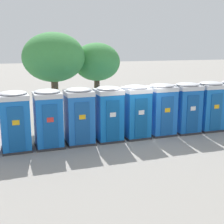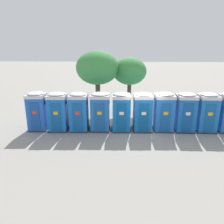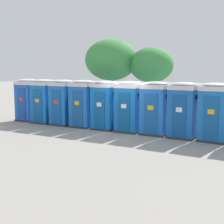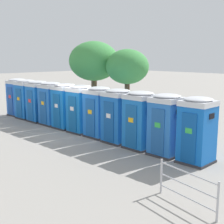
# 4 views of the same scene
# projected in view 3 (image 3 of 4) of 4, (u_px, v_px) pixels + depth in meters

# --- Properties ---
(ground_plane) EXTENTS (120.00, 120.00, 0.00)m
(ground_plane) POSITION_uv_depth(u_px,v_px,m) (129.00, 131.00, 15.67)
(ground_plane) COLOR gray
(portapotty_0) EXTENTS (1.23, 1.26, 2.54)m
(portapotty_0) POSITION_uv_depth(u_px,v_px,m) (28.00, 100.00, 18.90)
(portapotty_0) COLOR #2D2D33
(portapotty_0) RESTS_ON ground
(portapotty_1) EXTENTS (1.28, 1.27, 2.54)m
(portapotty_1) POSITION_uv_depth(u_px,v_px,m) (44.00, 101.00, 18.12)
(portapotty_1) COLOR #2D2D33
(portapotty_1) RESTS_ON ground
(portapotty_2) EXTENTS (1.22, 1.24, 2.54)m
(portapotty_2) POSITION_uv_depth(u_px,v_px,m) (63.00, 102.00, 17.46)
(portapotty_2) COLOR #2D2D33
(portapotty_2) RESTS_ON ground
(portapotty_3) EXTENTS (1.26, 1.23, 2.54)m
(portapotty_3) POSITION_uv_depth(u_px,v_px,m) (83.00, 103.00, 16.83)
(portapotty_3) COLOR #2D2D33
(portapotty_3) RESTS_ON ground
(portapotty_4) EXTENTS (1.22, 1.24, 2.54)m
(portapotty_4) POSITION_uv_depth(u_px,v_px,m) (105.00, 105.00, 16.14)
(portapotty_4) COLOR #2D2D33
(portapotty_4) RESTS_ON ground
(portapotty_5) EXTENTS (1.23, 1.25, 2.54)m
(portapotty_5) POSITION_uv_depth(u_px,v_px,m) (129.00, 106.00, 15.47)
(portapotty_5) COLOR #2D2D33
(portapotty_5) RESTS_ON ground
(portapotty_6) EXTENTS (1.26, 1.24, 2.54)m
(portapotty_6) POSITION_uv_depth(u_px,v_px,m) (155.00, 108.00, 14.83)
(portapotty_6) COLOR #2D2D33
(portapotty_6) RESTS_ON ground
(portapotty_7) EXTENTS (1.23, 1.21, 2.54)m
(portapotty_7) POSITION_uv_depth(u_px,v_px,m) (183.00, 110.00, 14.10)
(portapotty_7) COLOR #2D2D33
(portapotty_7) RESTS_ON ground
(portapotty_8) EXTENTS (1.21, 1.21, 2.54)m
(portapotty_8) POSITION_uv_depth(u_px,v_px,m) (214.00, 112.00, 13.43)
(portapotty_8) COLOR #2D2D33
(portapotty_8) RESTS_ON ground
(street_tree_0) EXTENTS (2.71, 2.71, 4.47)m
(street_tree_0) POSITION_uv_depth(u_px,v_px,m) (151.00, 65.00, 19.23)
(street_tree_0) COLOR #4C3826
(street_tree_0) RESTS_ON ground
(street_tree_1) EXTENTS (3.34, 3.34, 5.03)m
(street_tree_1) POSITION_uv_depth(u_px,v_px,m) (111.00, 60.00, 19.98)
(street_tree_1) COLOR brown
(street_tree_1) RESTS_ON ground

